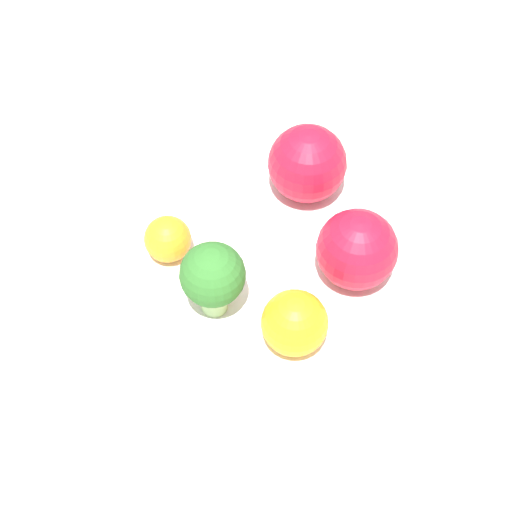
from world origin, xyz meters
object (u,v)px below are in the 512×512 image
object	(u,v)px
apple_red	(357,249)
orange_back	(168,239)
bowl	(256,280)
broccoli	(213,277)
spoon	(421,507)
orange_front	(294,323)
apple_green	(307,164)

from	to	relation	value
apple_red	orange_back	world-z (taller)	apple_red
bowl	broccoli	distance (m)	0.08
orange_back	apple_red	bearing A→B (deg)	150.79
broccoli	spoon	world-z (taller)	broccoli
bowl	apple_red	size ratio (longest dim) A/B	4.08
broccoli	apple_red	distance (m)	0.11
apple_red	spoon	bearing A→B (deg)	81.72
broccoli	apple_red	world-z (taller)	broccoli
bowl	broccoli	bearing A→B (deg)	30.71
apple_red	orange_front	bearing A→B (deg)	29.88
broccoli	orange_back	bearing A→B (deg)	-74.96
apple_red	bowl	bearing A→B (deg)	-28.58
broccoli	apple_red	size ratio (longest dim) A/B	1.06
orange_back	spoon	bearing A→B (deg)	112.61
apple_red	apple_green	xyz separation A→B (m)	(0.00, -0.09, 0.00)
broccoli	orange_front	distance (m)	0.07
apple_red	apple_green	world-z (taller)	apple_green
apple_green	orange_back	xyz separation A→B (m)	(0.12, 0.02, -0.01)
apple_green	orange_front	xyz separation A→B (m)	(0.07, 0.13, -0.01)
orange_front	broccoli	bearing A→B (deg)	-48.97
orange_back	apple_green	bearing A→B (deg)	-170.16
spoon	orange_front	bearing A→B (deg)	-72.45
apple_green	spoon	size ratio (longest dim) A/B	0.87
broccoli	apple_green	world-z (taller)	broccoli
spoon	apple_red	bearing A→B (deg)	-98.28
bowl	broccoli	xyz separation A→B (m)	(0.04, 0.03, 0.06)
bowl	apple_green	bearing A→B (deg)	-139.76
bowl	orange_back	size ratio (longest dim) A/B	6.86
broccoli	orange_back	xyz separation A→B (m)	(0.02, -0.06, -0.02)
broccoli	orange_back	distance (m)	0.06
orange_back	spoon	distance (m)	0.27
apple_green	broccoli	bearing A→B (deg)	36.74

